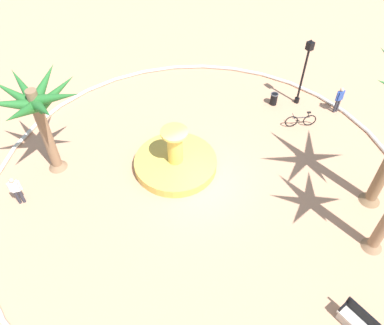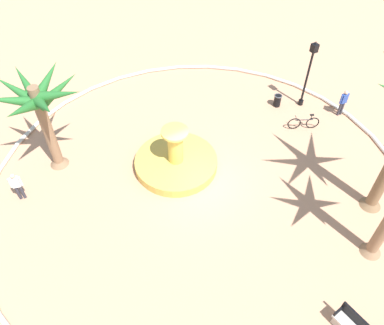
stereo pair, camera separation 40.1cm
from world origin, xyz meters
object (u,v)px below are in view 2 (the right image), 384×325
(fountain, at_px, (176,161))
(palm_tree_mid_plaza, at_px, (39,104))
(lamppost, at_px, (309,70))
(trash_bin, at_px, (277,100))
(person_cyclist_helmet, at_px, (343,102))
(person_cyclist_photo, at_px, (17,185))
(bicycle_red_frame, at_px, (304,123))

(fountain, height_order, palm_tree_mid_plaza, palm_tree_mid_plaza)
(fountain, bearing_deg, lamppost, -85.26)
(lamppost, xyz_separation_m, trash_bin, (0.59, 1.27, -1.96))
(trash_bin, height_order, person_cyclist_helmet, person_cyclist_helmet)
(person_cyclist_photo, bearing_deg, lamppost, -93.77)
(bicycle_red_frame, height_order, person_cyclist_helmet, person_cyclist_helmet)
(bicycle_red_frame, bearing_deg, fountain, 82.52)
(person_cyclist_helmet, relative_size, person_cyclist_photo, 1.01)
(fountain, distance_m, person_cyclist_photo, 7.27)
(trash_bin, xyz_separation_m, person_cyclist_helmet, (-2.39, -2.54, 0.53))
(bicycle_red_frame, bearing_deg, lamppost, -37.94)
(bicycle_red_frame, relative_size, person_cyclist_photo, 0.97)
(lamppost, height_order, person_cyclist_helmet, lamppost)
(palm_tree_mid_plaza, height_order, lamppost, palm_tree_mid_plaza)
(lamppost, bearing_deg, trash_bin, 64.91)
(palm_tree_mid_plaza, distance_m, lamppost, 13.73)
(bicycle_red_frame, bearing_deg, person_cyclist_photo, 79.35)
(lamppost, relative_size, trash_bin, 5.48)
(fountain, relative_size, trash_bin, 5.52)
(lamppost, relative_size, person_cyclist_helmet, 2.45)
(person_cyclist_helmet, distance_m, person_cyclist_photo, 17.08)
(palm_tree_mid_plaza, relative_size, trash_bin, 6.64)
(bicycle_red_frame, xyz_separation_m, person_cyclist_helmet, (-0.13, -2.57, 0.53))
(fountain, relative_size, bicycle_red_frame, 2.57)
(palm_tree_mid_plaza, bearing_deg, trash_bin, -98.09)
(palm_tree_mid_plaza, bearing_deg, bicycle_red_frame, -108.14)
(trash_bin, relative_size, person_cyclist_photo, 0.45)
(palm_tree_mid_plaza, height_order, person_cyclist_photo, palm_tree_mid_plaza)
(palm_tree_mid_plaza, bearing_deg, person_cyclist_helmet, -105.63)
(trash_bin, xyz_separation_m, person_cyclist_photo, (0.43, 14.31, 0.52))
(lamppost, xyz_separation_m, bicycle_red_frame, (-1.66, 1.29, -1.96))
(fountain, distance_m, trash_bin, 7.39)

